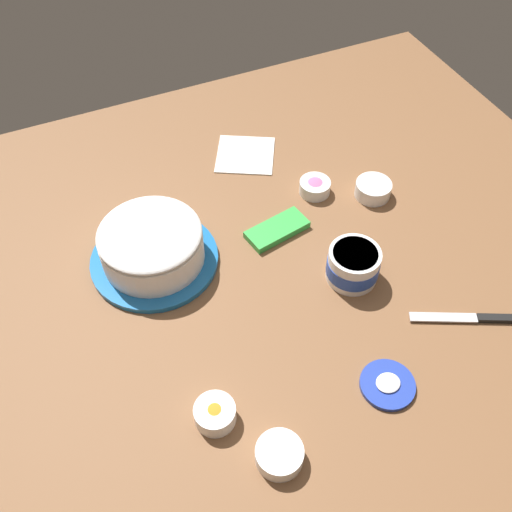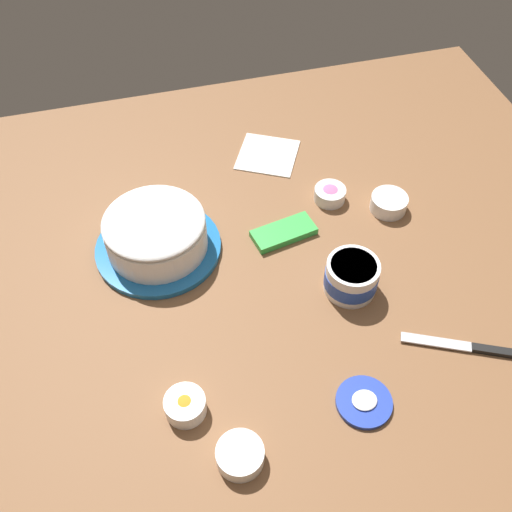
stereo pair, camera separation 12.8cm
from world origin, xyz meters
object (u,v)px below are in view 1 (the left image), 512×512
spreading_knife (477,318)px  sprinkle_bowl_orange (215,413)px  frosted_cake (152,246)px  candy_box_lower (277,230)px  sprinkle_bowl_blue (373,189)px  sprinkle_bowl_pink (315,186)px  sprinkle_bowl_green (279,455)px  paper_napkin (245,154)px  frosting_tub_lid (388,384)px  frosting_tub (353,265)px

spreading_knife → sprinkle_bowl_orange: 0.58m
frosted_cake → candy_box_lower: frosted_cake is taller
sprinkle_bowl_blue → sprinkle_bowl_pink: sprinkle_bowl_blue is taller
sprinkle_bowl_green → sprinkle_bowl_pink: bearing=57.0°
sprinkle_bowl_pink → paper_napkin: bearing=117.3°
spreading_knife → sprinkle_bowl_orange: size_ratio=2.86×
frosting_tub_lid → sprinkle_bowl_green: 0.26m
sprinkle_bowl_orange → spreading_knife: bearing=-1.9°
sprinkle_bowl_pink → frosted_cake: bearing=-173.2°
frosted_cake → frosting_tub_lid: 0.58m
frosting_tub → sprinkle_bowl_green: 0.44m
spreading_knife → paper_napkin: (-0.23, 0.68, -0.00)m
frosting_tub → candy_box_lower: (-0.09, 0.19, -0.03)m
frosted_cake → frosting_tub_lid: frosted_cake is taller
spreading_knife → candy_box_lower: (-0.27, 0.39, 0.00)m
spreading_knife → sprinkle_bowl_pink: (-0.13, 0.48, 0.01)m
frosting_tub → paper_napkin: (-0.05, 0.47, -0.04)m
frosting_tub_lid → sprinkle_bowl_orange: 0.34m
paper_napkin → frosted_cake: bearing=-142.9°
frosted_cake → candy_box_lower: 0.30m
sprinkle_bowl_blue → paper_napkin: size_ratio=0.59×
candy_box_lower → paper_napkin: bearing=70.9°
frosting_tub → sprinkle_bowl_pink: size_ratio=1.49×
paper_napkin → sprinkle_bowl_orange: bearing=-117.7°
sprinkle_bowl_pink → candy_box_lower: bearing=-149.6°
frosted_cake → sprinkle_bowl_green: bearing=-83.2°
frosted_cake → frosting_tub: size_ratio=2.49×
frosting_tub → sprinkle_bowl_pink: (0.05, 0.27, -0.02)m
sprinkle_bowl_pink → sprinkle_bowl_blue: bearing=-28.2°
frosting_tub → sprinkle_bowl_orange: (-0.40, -0.19, -0.02)m
candy_box_lower → paper_napkin: 0.29m
frosting_tub → paper_napkin: bearing=96.3°
frosted_cake → spreading_knife: bearing=-37.0°
frosting_tub_lid → paper_napkin: 0.73m
sprinkle_bowl_blue → sprinkle_bowl_orange: 0.69m
sprinkle_bowl_green → sprinkle_bowl_pink: sprinkle_bowl_pink is taller
frosted_cake → sprinkle_bowl_blue: bearing=-1.6°
spreading_knife → candy_box_lower: bearing=125.0°
paper_napkin → sprinkle_bowl_pink: bearing=-62.7°
sprinkle_bowl_blue → candy_box_lower: sprinkle_bowl_blue is taller
sprinkle_bowl_blue → frosting_tub: bearing=-131.3°
spreading_knife → candy_box_lower: size_ratio=1.49×
sprinkle_bowl_blue → sprinkle_bowl_green: sprinkle_bowl_blue is taller
sprinkle_bowl_green → paper_napkin: size_ratio=0.57×
sprinkle_bowl_orange → paper_napkin: (0.34, 0.66, -0.02)m
frosted_cake → spreading_knife: frosted_cake is taller
frosting_tub_lid → spreading_knife: 0.26m
frosted_cake → frosting_tub_lid: size_ratio=2.68×
frosting_tub_lid → sprinkle_bowl_pink: sprinkle_bowl_pink is taller
sprinkle_bowl_blue → candy_box_lower: bearing=-176.5°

